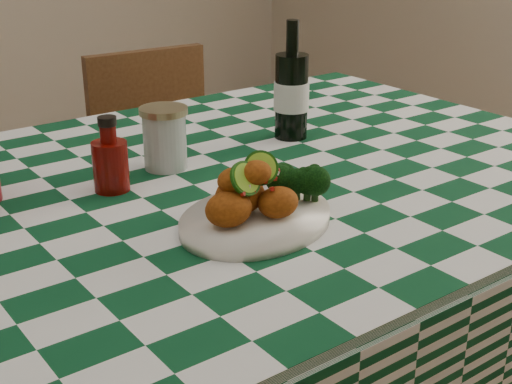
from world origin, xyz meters
TOP-DOWN VIEW (x-y plane):
  - dining_table at (0.00, 0.00)m, footprint 1.66×1.06m
  - plate at (-0.01, -0.20)m, footprint 0.32×0.28m
  - fried_chicken_pile at (-0.02, -0.20)m, footprint 0.14×0.10m
  - broccoli_side at (0.07, -0.19)m, footprint 0.08×0.08m
  - ketchup_bottle at (-0.13, 0.06)m, footprint 0.08×0.08m
  - mason_jar at (0.00, 0.11)m, footprint 0.12×0.12m
  - beer_bottle at (0.31, 0.11)m, footprint 0.09×0.09m
  - wooden_chair_right at (0.38, 0.74)m, footprint 0.41×0.43m

SIDE VIEW (x-z plane):
  - dining_table at x=0.00m, z-range 0.00..0.79m
  - wooden_chair_right at x=0.38m, z-range 0.00..0.84m
  - plate at x=-0.01m, z-range 0.79..0.80m
  - broccoli_side at x=0.07m, z-range 0.80..0.86m
  - mason_jar at x=0.00m, z-range 0.79..0.90m
  - fried_chicken_pile at x=-0.02m, z-range 0.80..0.89m
  - ketchup_bottle at x=-0.13m, z-range 0.79..0.92m
  - beer_bottle at x=0.31m, z-range 0.79..1.03m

